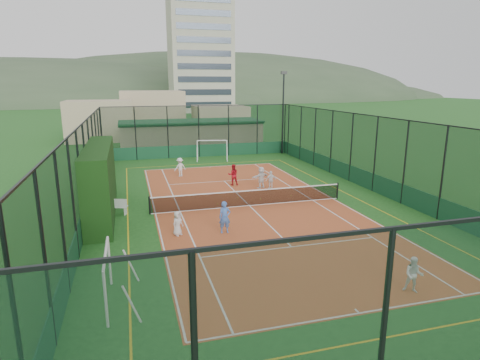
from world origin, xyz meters
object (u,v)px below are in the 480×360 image
object	(u,v)px
clubhouse	(191,135)
coach	(233,175)
child_near_mid	(225,217)
child_far_left	(180,167)
child_far_right	(271,180)
futsal_goal_far	(212,150)
floodlight_ne	(283,113)
apartment_tower	(200,51)
white_bench	(112,206)
futsal_goal_near	(108,278)
child_near_left	(178,223)
child_far_back	(261,177)
child_near_right	(414,275)

from	to	relation	value
clubhouse	coach	bearing A→B (deg)	-88.85
child_near_mid	child_far_left	distance (m)	12.74
clubhouse	child_far_right	distance (m)	18.87
clubhouse	futsal_goal_far	bearing A→B (deg)	-82.74
floodlight_ne	apartment_tower	distance (m)	66.39
white_bench	apartment_tower	bearing A→B (deg)	94.62
futsal_goal_near	child_far_left	distance (m)	18.59
apartment_tower	child_near_mid	world-z (taller)	apartment_tower
white_bench	child_near_mid	distance (m)	6.96
apartment_tower	child_near_left	distance (m)	88.40
futsal_goal_far	coach	bearing A→B (deg)	-81.24
floodlight_ne	child_far_back	world-z (taller)	floodlight_ne
white_bench	child_near_left	distance (m)	5.20
child_near_left	white_bench	bearing A→B (deg)	88.42
futsal_goal_near	child_near_right	world-z (taller)	futsal_goal_near
floodlight_ne	child_near_mid	size ratio (longest dim) A/B	5.28
futsal_goal_near	child_near_left	size ratio (longest dim) A/B	2.36
apartment_tower	coach	distance (m)	79.06
white_bench	child_far_right	world-z (taller)	child_far_right
white_bench	futsal_goal_near	distance (m)	9.70
child_near_left	child_near_right	xyz separation A→B (m)	(7.19, -7.59, 0.05)
apartment_tower	futsal_goal_far	bearing A→B (deg)	-99.42
child_far_back	coach	size ratio (longest dim) A/B	0.99
clubhouse	child_far_left	size ratio (longest dim) A/B	10.37
white_bench	futsal_goal_near	bearing A→B (deg)	-70.65
floodlight_ne	child_far_right	distance (m)	15.00
child_near_left	child_far_left	bearing A→B (deg)	43.66
white_bench	child_far_left	bearing A→B (deg)	77.98
floodlight_ne	futsal_goal_far	distance (m)	8.50
clubhouse	floodlight_ne	bearing A→B (deg)	-32.12
child_far_back	coach	distance (m)	2.12
futsal_goal_near	coach	xyz separation A→B (m)	(7.96, 14.24, -0.14)
futsal_goal_far	child_near_right	size ratio (longest dim) A/B	2.23
floodlight_ne	child_far_left	world-z (taller)	floodlight_ne
apartment_tower	white_bench	bearing A→B (deg)	-103.66
child_far_right	futsal_goal_near	bearing A→B (deg)	44.45
child_near_right	coach	distance (m)	16.45
apartment_tower	child_far_back	xyz separation A→B (m)	(-10.00, -78.20, -14.24)
floodlight_ne	futsal_goal_far	xyz separation A→B (m)	(-7.71, -1.59, -3.20)
futsal_goal_far	child_near_right	xyz separation A→B (m)	(1.62, -26.20, -0.27)
child_far_back	coach	xyz separation A→B (m)	(-1.66, 1.31, 0.01)
child_near_left	child_far_right	world-z (taller)	child_far_right
child_far_right	coach	size ratio (longest dim) A/B	0.84
futsal_goal_near	child_far_right	bearing A→B (deg)	-38.87
clubhouse	futsal_goal_near	world-z (taller)	clubhouse
futsal_goal_near	child_far_left	world-z (taller)	futsal_goal_near
futsal_goal_far	white_bench	bearing A→B (deg)	-109.08
child_near_left	child_near_right	size ratio (longest dim) A/B	0.93
clubhouse	child_far_right	bearing A→B (deg)	-82.25
futsal_goal_near	futsal_goal_far	bearing A→B (deg)	-19.09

